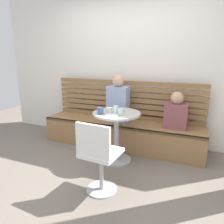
# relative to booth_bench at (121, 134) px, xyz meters

# --- Properties ---
(ground) EXTENTS (8.00, 8.00, 0.00)m
(ground) POSITION_rel_booth_bench_xyz_m (0.00, -1.20, -0.22)
(ground) COLOR #70665B
(back_wall) EXTENTS (5.20, 0.10, 2.90)m
(back_wall) POSITION_rel_booth_bench_xyz_m (0.00, 0.44, 1.23)
(back_wall) COLOR white
(back_wall) RESTS_ON ground
(booth_bench) EXTENTS (2.70, 0.52, 0.44)m
(booth_bench) POSITION_rel_booth_bench_xyz_m (0.00, 0.00, 0.00)
(booth_bench) COLOR olive
(booth_bench) RESTS_ON ground
(booth_backrest) EXTENTS (2.65, 0.04, 0.67)m
(booth_backrest) POSITION_rel_booth_bench_xyz_m (0.00, 0.24, 0.56)
(booth_backrest) COLOR olive
(booth_backrest) RESTS_ON booth_bench
(cafe_table) EXTENTS (0.68, 0.68, 0.74)m
(cafe_table) POSITION_rel_booth_bench_xyz_m (0.11, -0.51, 0.30)
(cafe_table) COLOR #ADADB2
(cafe_table) RESTS_ON ground
(white_chair) EXTENTS (0.43, 0.43, 0.85)m
(white_chair) POSITION_rel_booth_bench_xyz_m (0.22, -1.32, 0.24)
(white_chair) COLOR #ADADB2
(white_chair) RESTS_ON ground
(person_adult) EXTENTS (0.34, 0.22, 0.78)m
(person_adult) POSITION_rel_booth_bench_xyz_m (-0.05, -0.01, 0.57)
(person_adult) COLOR #8C9EC6
(person_adult) RESTS_ON booth_bench
(person_child_left) EXTENTS (0.34, 0.22, 0.56)m
(person_child_left) POSITION_rel_booth_bench_xyz_m (0.87, 0.04, 0.46)
(person_child_left) COLOR brown
(person_child_left) RESTS_ON booth_bench
(cup_mug_blue) EXTENTS (0.08, 0.08, 0.09)m
(cup_mug_blue) POSITION_rel_booth_bench_xyz_m (-0.06, -0.67, 0.57)
(cup_mug_blue) COLOR #3D5B9E
(cup_mug_blue) RESTS_ON cafe_table
(cup_water_clear) EXTENTS (0.07, 0.07, 0.11)m
(cup_water_clear) POSITION_rel_booth_bench_xyz_m (0.12, -0.55, 0.57)
(cup_water_clear) COLOR white
(cup_water_clear) RESTS_ON cafe_table
(cup_glass_short) EXTENTS (0.08, 0.08, 0.08)m
(cup_glass_short) POSITION_rel_booth_bench_xyz_m (0.21, -0.59, 0.56)
(cup_glass_short) COLOR silver
(cup_glass_short) RESTS_ON cafe_table
(cup_ceramic_white) EXTENTS (0.08, 0.08, 0.07)m
(cup_ceramic_white) POSITION_rel_booth_bench_xyz_m (0.01, -0.54, 0.55)
(cup_ceramic_white) COLOR white
(cup_ceramic_white) RESTS_ON cafe_table
(plate_small) EXTENTS (0.17, 0.17, 0.01)m
(plate_small) POSITION_rel_booth_bench_xyz_m (0.13, -0.71, 0.52)
(plate_small) COLOR white
(plate_small) RESTS_ON cafe_table
(phone_on_table) EXTENTS (0.15, 0.09, 0.01)m
(phone_on_table) POSITION_rel_booth_bench_xyz_m (0.11, -0.39, 0.52)
(phone_on_table) COLOR black
(phone_on_table) RESTS_ON cafe_table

